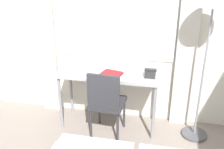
# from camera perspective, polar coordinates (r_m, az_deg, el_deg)

# --- Properties ---
(wall_back_with_window) EXTENTS (4.68, 0.13, 2.70)m
(wall_back_with_window) POSITION_cam_1_polar(r_m,az_deg,el_deg) (3.34, 3.28, 11.70)
(wall_back_with_window) COLOR silver
(wall_back_with_window) RESTS_ON ground_plane
(desk) EXTENTS (1.26, 0.47, 0.77)m
(desk) POSITION_cam_1_polar(r_m,az_deg,el_deg) (3.28, -0.71, -0.65)
(desk) COLOR #B2B2B7
(desk) RESTS_ON ground_plane
(desk_chair) EXTENTS (0.43, 0.43, 0.88)m
(desk_chair) POSITION_cam_1_polar(r_m,az_deg,el_deg) (3.15, -1.26, -5.70)
(desk_chair) COLOR #333338
(desk_chair) RESTS_ON ground_plane
(standing_lamp) EXTENTS (0.40, 0.40, 1.83)m
(standing_lamp) POSITION_cam_1_polar(r_m,az_deg,el_deg) (2.98, 21.07, 13.03)
(standing_lamp) COLOR #4C4C51
(standing_lamp) RESTS_ON ground_plane
(telephone) EXTENTS (0.14, 0.15, 0.09)m
(telephone) POSITION_cam_1_polar(r_m,az_deg,el_deg) (3.15, 8.36, 0.30)
(telephone) COLOR #2D2D2D
(telephone) RESTS_ON desk
(book) EXTENTS (0.28, 0.24, 0.02)m
(book) POSITION_cam_1_polar(r_m,az_deg,el_deg) (3.18, -0.08, 0.20)
(book) COLOR maroon
(book) RESTS_ON desk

